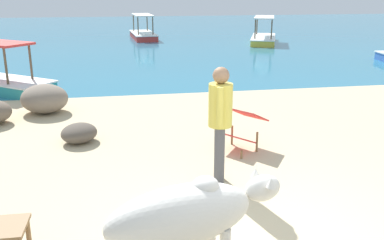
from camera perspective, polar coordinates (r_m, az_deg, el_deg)
The scene contains 8 objects.
water_surface at distance 25.84m, azimuth -6.89°, elevation 11.10°, with size 60.00×36.00×0.03m, color teal.
cow at distance 3.91m, azimuth -0.88°, elevation -12.56°, with size 1.78×0.85×0.99m.
deck_chair_far at distance 7.17m, azimuth 6.76°, elevation -0.93°, with size 0.93×0.88×0.68m.
person_standing at distance 5.73m, azimuth 3.77°, elevation 0.42°, with size 0.32×0.49×1.62m.
shore_rock_medium at distance 7.76m, azimuth -14.77°, elevation -1.68°, with size 0.66×0.61×0.33m, color brown.
shore_rock_small at distance 9.82m, azimuth -19.02°, elevation 2.71°, with size 1.03×0.97×0.62m, color gray.
boat_yellow at distance 22.18m, azimuth 9.48°, elevation 10.78°, with size 2.37×3.84×1.29m.
boat_red at distance 23.99m, azimuth -6.52°, elevation 11.36°, with size 1.37×3.74×1.29m.
Camera 1 is at (-1.49, -3.66, 2.62)m, focal length 40.13 mm.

